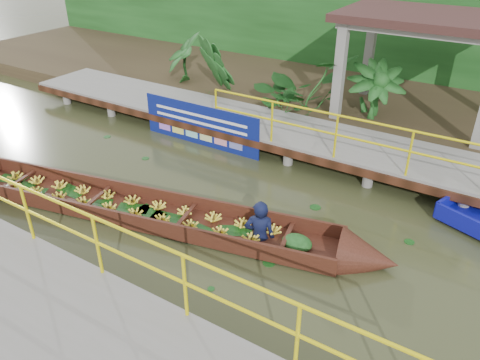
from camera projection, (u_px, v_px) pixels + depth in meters
The scene contains 9 objects.
ground at pixel (188, 202), 9.93m from camera, with size 80.00×80.00×0.00m, color #282E17.
land_strip at pixel (328, 93), 15.35m from camera, with size 30.00×8.00×0.45m, color #332719.
far_dock at pixel (268, 128), 12.22m from camera, with size 16.00×2.06×1.66m.
near_dock at pixel (52, 346), 6.23m from camera, with size 18.00×2.40×1.73m.
pavilion at pixel (429, 29), 11.80m from camera, with size 4.40×3.00×3.00m.
foliage_backdrop at pixel (360, 25), 16.32m from camera, with size 30.00×0.80×4.00m, color #153E14.
vendor_boat at pixel (151, 210), 9.30m from camera, with size 10.01×3.04×2.01m.
blue_banner at pixel (200, 125), 12.17m from camera, with size 3.55×0.04×1.11m.
tropical_plants at pixel (359, 91), 12.42m from camera, with size 14.27×1.27×1.59m.
Camera 1 is at (5.43, -6.53, 5.29)m, focal length 35.00 mm.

